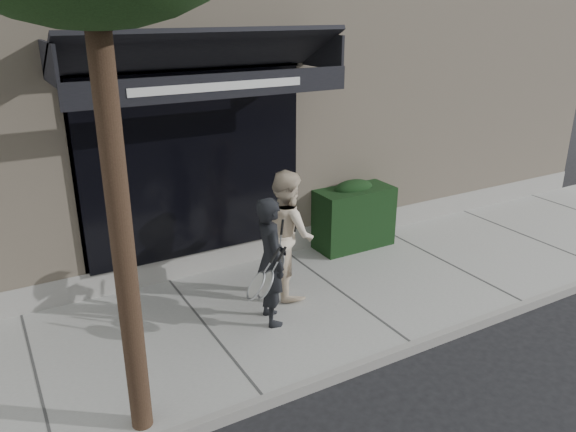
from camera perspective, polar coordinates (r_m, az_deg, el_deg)
ground at (r=8.12m, az=5.21°, el=-8.27°), size 80.00×80.00×0.00m
sidewalk at (r=8.09m, az=5.22°, el=-7.89°), size 20.00×3.00×0.12m
curb at (r=7.06m, az=12.57°, el=-12.89°), size 20.00×0.10×0.14m
building_facade at (r=11.57m, az=-8.91°, el=14.55°), size 14.30×8.04×5.64m
hedge at (r=9.36m, az=6.54°, el=0.14°), size 1.30×0.70×1.14m
pedestrian_front at (r=6.95m, az=-1.78°, el=-4.63°), size 0.77×0.88×1.66m
pedestrian_back at (r=7.64m, az=-0.12°, el=-1.75°), size 0.80×0.97×1.77m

